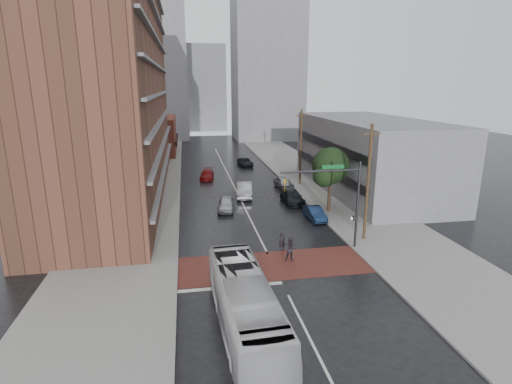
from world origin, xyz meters
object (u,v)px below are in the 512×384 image
object	(u,v)px
transit_bus	(245,305)
car_parked_far	(284,182)
pedestrian_a	(282,242)
suv_travel	(245,162)
car_parked_mid	(292,197)
car_parked_near	(315,213)
car_travel_a	(226,204)
car_travel_b	(244,190)
car_travel_c	(207,175)
pedestrian_b	(291,250)

from	to	relation	value
transit_bus	car_parked_far	world-z (taller)	transit_bus
pedestrian_a	car_parked_far	distance (m)	20.55
suv_travel	car_parked_mid	size ratio (longest dim) A/B	0.92
suv_travel	car_parked_near	bearing A→B (deg)	-86.46
car_travel_a	suv_travel	bearing A→B (deg)	85.68
car_travel_b	car_parked_far	distance (m)	6.60
suv_travel	car_parked_far	size ratio (longest dim) A/B	1.09
car_travel_c	car_parked_near	bearing A→B (deg)	-56.14
car_travel_a	pedestrian_b	bearing A→B (deg)	-66.32
car_travel_c	pedestrian_b	bearing A→B (deg)	-72.70
car_travel_a	car_travel_c	size ratio (longest dim) A/B	0.93
car_travel_c	car_parked_near	xyz separation A→B (m)	(9.57, -19.63, 0.01)
car_travel_a	car_travel_b	xyz separation A→B (m)	(2.70, 4.97, 0.14)
car_parked_mid	car_parked_far	world-z (taller)	car_parked_mid
pedestrian_a	suv_travel	bearing A→B (deg)	82.52
car_parked_mid	car_parked_far	distance (m)	6.96
pedestrian_b	car_parked_mid	size ratio (longest dim) A/B	0.37
transit_bus	car_parked_far	distance (m)	31.69
car_parked_far	car_parked_near	bearing A→B (deg)	-97.13
suv_travel	car_parked_far	bearing A→B (deg)	-81.78
car_parked_far	car_travel_c	bearing A→B (deg)	137.86
pedestrian_b	car_parked_near	bearing A→B (deg)	71.25
car_travel_a	car_travel_b	size ratio (longest dim) A/B	0.81
car_travel_a	car_parked_near	size ratio (longest dim) A/B	1.05
pedestrian_b	car_parked_near	xyz separation A→B (m)	(4.82, 8.98, -0.26)
transit_bus	car_travel_b	size ratio (longest dim) A/B	2.21
pedestrian_a	car_parked_near	size ratio (longest dim) A/B	0.39
suv_travel	car_parked_mid	bearing A→B (deg)	-86.74
transit_bus	pedestrian_b	world-z (taller)	transit_bus
pedestrian_b	car_travel_b	size ratio (longest dim) A/B	0.36
pedestrian_b	car_parked_far	distance (m)	22.43
pedestrian_b	car_travel_c	world-z (taller)	pedestrian_b
pedestrian_a	car_parked_far	bearing A→B (deg)	72.02
car_parked_near	car_parked_mid	distance (m)	6.04
pedestrian_a	car_travel_a	bearing A→B (deg)	102.28
car_travel_c	car_travel_a	bearing A→B (deg)	-77.58
car_travel_b	car_parked_far	bearing A→B (deg)	38.15
pedestrian_a	suv_travel	world-z (taller)	pedestrian_a
car_parked_mid	car_parked_far	bearing A→B (deg)	83.62
pedestrian_a	suv_travel	distance (m)	35.27
car_parked_near	car_travel_c	bearing A→B (deg)	113.65
car_parked_far	car_travel_a	bearing A→B (deg)	-142.27
pedestrian_a	car_travel_c	size ratio (longest dim) A/B	0.34
transit_bus	car_parked_far	bearing A→B (deg)	69.74
suv_travel	car_parked_far	distance (m)	15.52
suv_travel	car_parked_mid	world-z (taller)	car_parked_mid
car_parked_near	transit_bus	bearing A→B (deg)	-121.33
suv_travel	car_travel_c	bearing A→B (deg)	-130.48
car_travel_a	car_parked_near	world-z (taller)	car_travel_a
car_travel_a	car_travel_c	distance (m)	15.08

